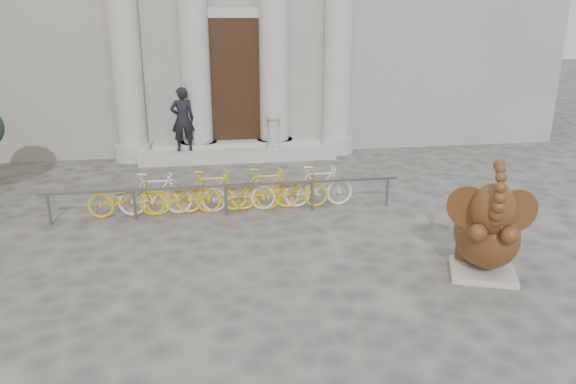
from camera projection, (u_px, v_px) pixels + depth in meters
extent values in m
plane|color=#474442|center=(282.00, 312.00, 8.71)|extent=(80.00, 80.00, 0.00)
cube|color=black|center=(235.00, 82.00, 17.30)|extent=(2.40, 0.16, 4.00)
cylinder|color=#A8A59E|center=(123.00, 25.00, 16.18)|extent=(0.90, 0.90, 8.00)
cylinder|color=#A8A59E|center=(193.00, 25.00, 16.47)|extent=(0.90, 0.90, 8.00)
cylinder|color=#A8A59E|center=(274.00, 25.00, 16.83)|extent=(0.90, 0.90, 8.00)
cylinder|color=#A8A59E|center=(338.00, 24.00, 17.12)|extent=(0.90, 0.90, 8.00)
cube|color=#A8A59E|center=(238.00, 153.00, 17.47)|extent=(6.00, 1.20, 0.36)
cube|color=#A8A59E|center=(482.00, 271.00, 9.93)|extent=(1.38, 1.31, 0.11)
ellipsoid|color=black|center=(483.00, 246.00, 10.03)|extent=(1.17, 1.15, 0.70)
ellipsoid|color=black|center=(486.00, 235.00, 9.73)|extent=(1.45, 1.60, 1.14)
cylinder|color=black|center=(464.00, 251.00, 10.28)|extent=(0.42, 0.42, 0.28)
cylinder|color=black|center=(498.00, 254.00, 10.16)|extent=(0.42, 0.42, 0.28)
cylinder|color=black|center=(476.00, 232.00, 9.30)|extent=(0.48, 0.71, 0.44)
cylinder|color=black|center=(507.00, 234.00, 9.21)|extent=(0.48, 0.71, 0.44)
ellipsoid|color=black|center=(494.00, 209.00, 9.17)|extent=(0.95, 0.92, 0.88)
cylinder|color=black|center=(469.00, 208.00, 9.38)|extent=(0.61, 0.51, 0.75)
cylinder|color=black|center=(516.00, 211.00, 9.23)|extent=(0.75, 0.09, 0.75)
cone|color=beige|center=(486.00, 223.00, 9.05)|extent=(0.10, 0.26, 0.12)
cone|color=beige|center=(503.00, 225.00, 9.00)|extent=(0.21, 0.25, 0.12)
cube|color=slate|center=(225.00, 186.00, 12.56)|extent=(8.00, 0.06, 0.06)
cylinder|color=slate|center=(49.00, 209.00, 12.10)|extent=(0.06, 0.06, 0.70)
cylinder|color=slate|center=(135.00, 205.00, 12.37)|extent=(0.06, 0.06, 0.70)
cylinder|color=slate|center=(226.00, 200.00, 12.67)|extent=(0.06, 0.06, 0.70)
cylinder|color=slate|center=(312.00, 196.00, 12.96)|extent=(0.06, 0.06, 0.70)
cylinder|color=slate|center=(387.00, 192.00, 13.23)|extent=(0.06, 0.06, 0.70)
imported|color=yellow|center=(126.00, 196.00, 12.53)|extent=(1.70, 0.50, 1.00)
imported|color=silver|center=(155.00, 194.00, 12.62)|extent=(1.66, 0.47, 1.00)
imported|color=yellow|center=(183.00, 193.00, 12.72)|extent=(1.70, 0.50, 1.00)
imported|color=yellow|center=(211.00, 191.00, 12.81)|extent=(1.66, 0.47, 1.00)
imported|color=silver|center=(239.00, 190.00, 12.90)|extent=(1.70, 0.50, 1.00)
imported|color=yellow|center=(266.00, 189.00, 12.99)|extent=(1.66, 0.47, 1.00)
imported|color=yellow|center=(292.00, 188.00, 13.09)|extent=(1.70, 0.50, 1.00)
imported|color=silver|center=(318.00, 186.00, 13.18)|extent=(1.66, 0.47, 1.00)
imported|color=black|center=(183.00, 119.00, 16.74)|extent=(0.75, 0.54, 1.93)
cylinder|color=#A8A59E|center=(273.00, 146.00, 17.27)|extent=(0.43, 0.43, 0.13)
cylinder|color=#A8A59E|center=(273.00, 133.00, 17.14)|extent=(0.30, 0.30, 0.96)
cylinder|color=#A8A59E|center=(273.00, 117.00, 16.98)|extent=(0.43, 0.43, 0.11)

